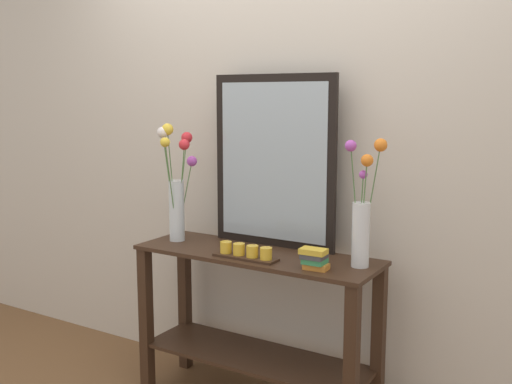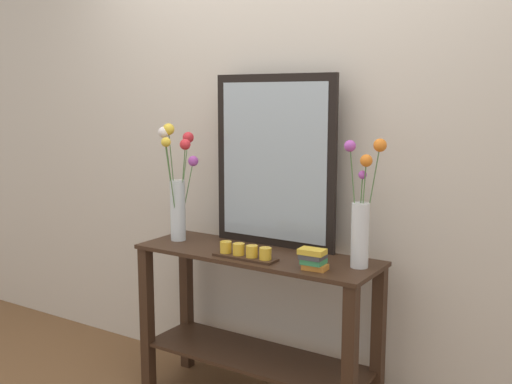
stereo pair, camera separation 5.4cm
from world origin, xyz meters
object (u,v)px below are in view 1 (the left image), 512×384
(tall_vase_left, at_px, (177,187))
(book_stack, at_px, (315,258))
(mirror_leaning, at_px, (273,161))
(console_table, at_px, (256,311))
(vase_right, at_px, (362,216))
(candle_tray, at_px, (246,253))

(tall_vase_left, distance_m, book_stack, 0.89)
(mirror_leaning, bearing_deg, book_stack, -36.92)
(console_table, relative_size, vase_right, 2.14)
(vase_right, height_order, book_stack, vase_right)
(mirror_leaning, distance_m, tall_vase_left, 0.53)
(vase_right, bearing_deg, console_table, -175.73)
(tall_vase_left, xyz_separation_m, candle_tray, (0.50, -0.12, -0.26))
(console_table, distance_m, candle_tray, 0.35)
(console_table, xyz_separation_m, vase_right, (0.52, 0.04, 0.53))
(vase_right, relative_size, candle_tray, 1.80)
(mirror_leaning, xyz_separation_m, tall_vase_left, (-0.48, -0.17, -0.14))
(tall_vase_left, distance_m, vase_right, 1.01)
(tall_vase_left, relative_size, vase_right, 1.08)
(tall_vase_left, height_order, vase_right, tall_vase_left)
(vase_right, bearing_deg, candle_tray, -163.29)
(mirror_leaning, relative_size, vase_right, 1.50)
(mirror_leaning, bearing_deg, vase_right, -13.90)
(mirror_leaning, relative_size, tall_vase_left, 1.40)
(vase_right, distance_m, book_stack, 0.28)
(console_table, height_order, book_stack, book_stack)
(mirror_leaning, height_order, candle_tray, mirror_leaning)
(mirror_leaning, distance_m, vase_right, 0.58)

